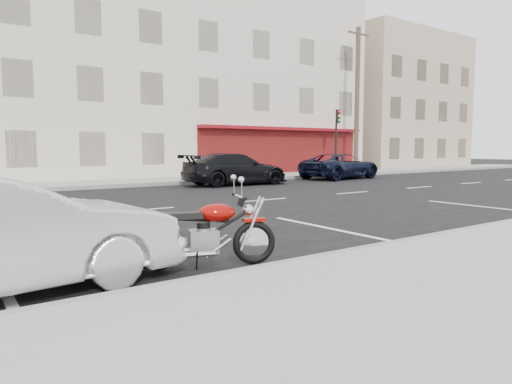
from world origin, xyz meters
TOP-DOWN VIEW (x-y plane):
  - ground at (0.00, 0.00)m, footprint 120.00×120.00m
  - sidewalk_near at (-5.00, -8.70)m, footprint 80.00×3.40m
  - curb_near at (-5.00, -7.00)m, footprint 80.00×0.12m
  - bldg_cream at (-2.00, 16.30)m, footprint 12.00×12.00m
  - bldg_corner at (11.00, 16.30)m, footprint 14.00×12.00m
  - bldg_far_east at (26.00, 16.30)m, footprint 12.00×12.00m
  - utility_pole at (15.50, 8.60)m, footprint 1.80×0.30m
  - traffic_light at (13.50, 8.33)m, footprint 0.26×0.30m
  - fire_hydrant at (12.00, 8.50)m, footprint 0.20×0.20m
  - motorcycle at (-2.89, -6.40)m, footprint 1.91×0.90m
  - suv_far at (11.15, 5.68)m, footprint 5.07×2.83m
  - car_far at (4.38, 5.51)m, footprint 4.96×2.19m

SIDE VIEW (x-z plane):
  - ground at x=0.00m, z-range 0.00..0.00m
  - sidewalk_near at x=-5.00m, z-range 0.00..0.15m
  - curb_near at x=-5.00m, z-range 0.00..0.16m
  - motorcycle at x=-2.89m, z-range -0.04..0.95m
  - fire_hydrant at x=12.00m, z-range 0.17..0.89m
  - suv_far at x=11.15m, z-range 0.00..1.34m
  - car_far at x=4.38m, z-range 0.00..1.42m
  - traffic_light at x=13.50m, z-range 0.66..4.46m
  - utility_pole at x=15.50m, z-range 0.24..9.24m
  - bldg_far_east at x=26.00m, z-range 0.00..11.00m
  - bldg_cream at x=-2.00m, z-range 0.00..11.50m
  - bldg_corner at x=11.00m, z-range 0.00..12.50m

